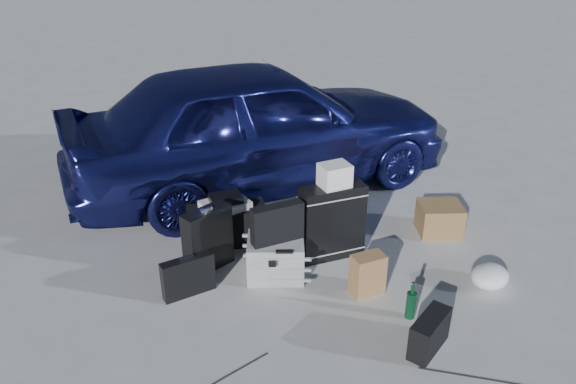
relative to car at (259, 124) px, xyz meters
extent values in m
plane|color=#B7B7B2|center=(-0.20, -2.41, -0.71)|extent=(60.00, 60.00, 0.00)
imported|color=navy|center=(0.00, 0.00, 0.00)|extent=(4.24, 1.87, 1.42)
cube|color=#A3A6A8|center=(-0.47, -1.76, -0.54)|extent=(0.58, 0.53, 0.34)
cube|color=black|center=(-0.46, -1.78, -0.20)|extent=(0.44, 0.14, 0.33)
cube|color=black|center=(-1.21, -1.76, -0.54)|extent=(0.44, 0.16, 0.33)
cube|color=black|center=(-0.97, -1.45, -0.43)|extent=(0.46, 0.32, 0.56)
cube|color=black|center=(0.10, -1.66, -0.37)|extent=(0.57, 0.21, 0.69)
cube|color=silver|center=(0.11, -1.65, 0.08)|extent=(0.26, 0.21, 0.20)
cube|color=black|center=(-0.70, -1.10, -0.53)|extent=(0.75, 0.42, 0.36)
cube|color=silver|center=(-0.71, -1.10, -0.32)|extent=(0.46, 0.38, 0.07)
cube|color=black|center=(-0.70, -1.10, -0.25)|extent=(0.29, 0.21, 0.06)
cube|color=#8D5E3D|center=(0.13, -2.27, -0.54)|extent=(0.27, 0.17, 0.35)
cube|color=olive|center=(1.24, -1.67, -0.56)|extent=(0.49, 0.46, 0.29)
ellipsoid|color=white|center=(1.11, -2.57, -0.62)|extent=(0.41, 0.38, 0.19)
cube|color=black|center=(0.21, -3.01, -0.57)|extent=(0.41, 0.33, 0.27)
cylinder|color=black|center=(0.28, -2.67, -0.56)|extent=(0.09, 0.09, 0.30)
camera|label=1|loc=(-1.84, -5.50, 2.06)|focal=35.00mm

